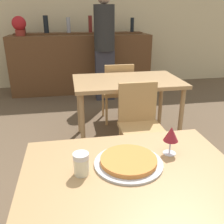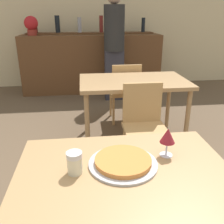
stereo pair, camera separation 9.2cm
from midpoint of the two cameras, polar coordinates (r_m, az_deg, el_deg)
name	(u,v)px [view 2 (the right image)]	position (r m, az deg, el deg)	size (l,w,h in m)	color
wall_back	(89,15)	(5.34, -4.65, 21.14)	(8.00, 0.05, 2.80)	beige
dining_table_near	(125,187)	(1.28, 5.16, -16.83)	(1.06, 0.80, 0.73)	#A87F51
dining_table_far	(133,87)	(2.84, 5.85, 5.71)	(1.20, 0.74, 0.75)	#A87F51
bar_counter	(92,63)	(4.92, -4.09, 11.00)	(2.60, 0.56, 1.07)	brown
bar_back_shelf	(89,30)	(4.99, -4.79, 18.12)	(2.39, 0.24, 0.33)	brown
chair_far_side_front	(144,121)	(2.41, 8.43, -2.13)	(0.40, 0.40, 0.83)	tan
chair_far_side_back	(125,89)	(3.41, 3.79, 5.23)	(0.40, 0.40, 0.83)	tan
pizza_tray	(123,162)	(1.29, 4.66, -11.34)	(0.35, 0.35, 0.04)	#B7B7BC
cheese_shaker	(75,163)	(1.21, -6.35, -11.46)	(0.08, 0.08, 0.11)	beige
person_standing	(114,43)	(4.32, 1.13, 15.49)	(0.34, 0.34, 1.79)	#2D2D38
wine_glass	(168,136)	(1.35, 14.52, -5.44)	(0.08, 0.08, 0.16)	silver
potted_plant	(31,25)	(4.86, -17.45, 18.54)	(0.24, 0.24, 0.33)	maroon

